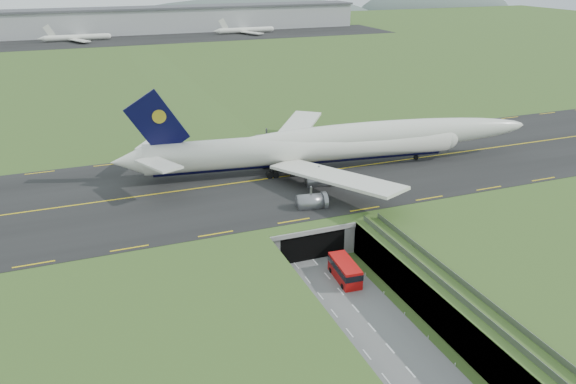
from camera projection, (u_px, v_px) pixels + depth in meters
name	position (u px, v px, depth m)	size (l,w,h in m)	color
ground	(332.00, 283.00, 90.74)	(900.00, 900.00, 0.00)	#3D5723
airfield_deck	(333.00, 267.00, 89.59)	(800.00, 800.00, 6.00)	gray
trench_road	(354.00, 307.00, 84.24)	(12.00, 75.00, 0.20)	slate
taxiway	(265.00, 179.00, 116.85)	(800.00, 44.00, 0.18)	black
tunnel_portal	(294.00, 223.00, 103.87)	(17.00, 22.30, 6.00)	gray
guideway	(468.00, 304.00, 75.90)	(3.00, 53.00, 7.05)	#A8A8A3
jumbo_jet	(333.00, 144.00, 121.59)	(93.54, 59.99, 20.00)	white
shuttle_tram	(345.00, 270.00, 90.96)	(3.58, 8.17, 3.24)	red
cargo_terminal	(123.00, 21.00, 343.36)	(320.00, 67.00, 15.60)	#B2B2B2
distant_hills	(186.00, 26.00, 484.26)	(700.00, 91.00, 60.00)	#52625A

